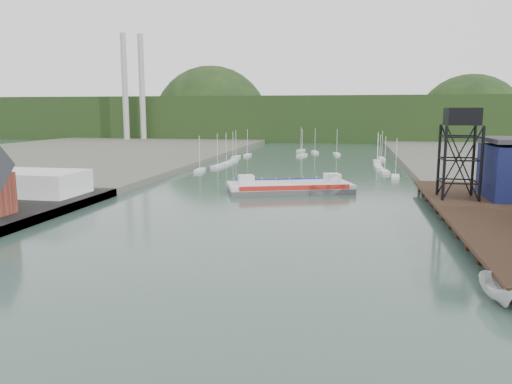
% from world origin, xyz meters
% --- Properties ---
extents(ground, '(600.00, 600.00, 0.00)m').
position_xyz_m(ground, '(0.00, 0.00, 0.00)').
color(ground, '#2E4741').
rests_on(ground, ground).
extents(east_pier, '(14.00, 70.00, 2.45)m').
position_xyz_m(east_pier, '(37.00, 45.00, 1.90)').
color(east_pier, black).
rests_on(east_pier, ground).
extents(white_shed, '(18.00, 12.00, 4.50)m').
position_xyz_m(white_shed, '(-44.00, 50.00, 3.85)').
color(white_shed, silver).
rests_on(white_shed, west_quay).
extents(lift_tower, '(6.50, 6.50, 16.00)m').
position_xyz_m(lift_tower, '(35.00, 58.00, 15.65)').
color(lift_tower, black).
rests_on(lift_tower, east_pier).
extents(marina_sailboats, '(57.71, 92.65, 0.90)m').
position_xyz_m(marina_sailboats, '(0.08, 138.46, 0.35)').
color(marina_sailboats, silver).
rests_on(marina_sailboats, ground).
extents(smokestacks, '(11.20, 8.20, 60.00)m').
position_xyz_m(smokestacks, '(-106.00, 232.50, 30.00)').
color(smokestacks, '#AAA9A4').
rests_on(smokestacks, ground).
extents(distant_hills, '(500.00, 120.00, 80.00)m').
position_xyz_m(distant_hills, '(-3.98, 301.35, 10.38)').
color(distant_hills, black).
rests_on(distant_hills, ground).
extents(chain_ferry, '(28.87, 19.09, 3.86)m').
position_xyz_m(chain_ferry, '(2.92, 72.23, 1.11)').
color(chain_ferry, '#4E4E50').
rests_on(chain_ferry, ground).
extents(motorboat, '(3.03, 6.49, 2.42)m').
position_xyz_m(motorboat, '(29.88, 11.92, 1.21)').
color(motorboat, silver).
rests_on(motorboat, ground).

